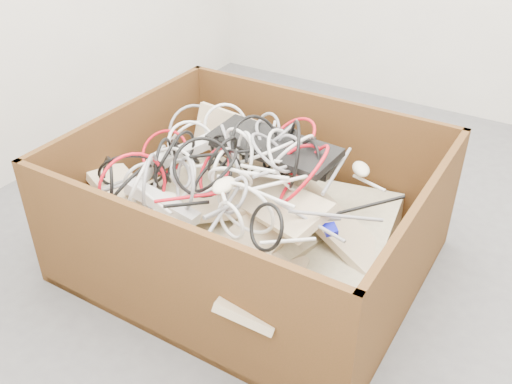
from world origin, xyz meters
The scene contains 8 objects.
ground centered at (0.00, 0.00, 0.00)m, with size 3.00×3.00×0.00m, color #505052.
cardboard_box centered at (-0.25, -0.25, 0.13)m, with size 1.20×1.00×0.52m.
keyboard_pile centered at (-0.25, -0.25, 0.28)m, with size 1.15×0.92×0.37m.
mice_scatter centered at (-0.31, -0.19, 0.37)m, with size 0.74×0.60×0.17m.
power_strip_left centered at (-0.54, -0.22, 0.38)m, with size 0.27×0.05×0.04m, color silver.
power_strip_right centered at (-0.44, -0.50, 0.34)m, with size 0.28×0.06×0.04m, color silver.
vga_plug centered at (0.11, -0.34, 0.34)m, with size 0.04×0.04×0.02m, color #0B0FAC.
cable_tangle centered at (-0.37, -0.27, 0.40)m, with size 1.07×0.87×0.42m.
Camera 1 is at (0.65, -1.69, 1.41)m, focal length 39.88 mm.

